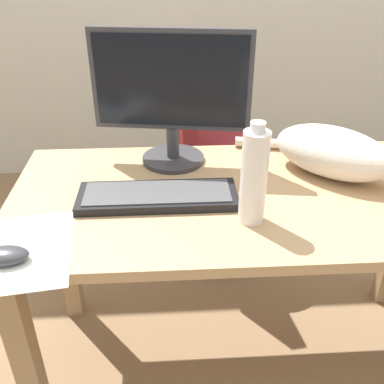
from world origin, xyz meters
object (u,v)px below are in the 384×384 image
object	(u,v)px
office_chair	(212,170)
monitor	(172,93)
keyboard	(158,196)
cat	(340,152)
spray_bottle	(254,177)
computer_mouse	(4,256)

from	to	relation	value
office_chair	monitor	size ratio (longest dim) A/B	1.99
monitor	keyboard	xyz separation A→B (m)	(-0.05, -0.24, -0.21)
cat	spray_bottle	distance (m)	0.38
cat	computer_mouse	xyz separation A→B (m)	(-0.88, -0.35, -0.06)
keyboard	cat	size ratio (longest dim) A/B	0.92
cat	computer_mouse	size ratio (longest dim) A/B	4.35
spray_bottle	office_chair	bearing A→B (deg)	90.89
keyboard	spray_bottle	size ratio (longest dim) A/B	1.63
keyboard	monitor	bearing A→B (deg)	78.75
monitor	keyboard	distance (m)	0.33
keyboard	office_chair	bearing A→B (deg)	72.15
spray_bottle	computer_mouse	bearing A→B (deg)	-166.89
monitor	keyboard	size ratio (longest dim) A/B	1.09
cat	office_chair	bearing A→B (deg)	117.68
cat	spray_bottle	xyz separation A→B (m)	(-0.30, -0.22, 0.05)
cat	computer_mouse	world-z (taller)	cat
keyboard	cat	xyz separation A→B (m)	(0.54, 0.11, 0.07)
office_chair	spray_bottle	distance (m)	0.92
keyboard	cat	world-z (taller)	cat
monitor	cat	bearing A→B (deg)	-15.18
keyboard	spray_bottle	xyz separation A→B (m)	(0.24, -0.11, 0.11)
office_chair	monitor	bearing A→B (deg)	-111.11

